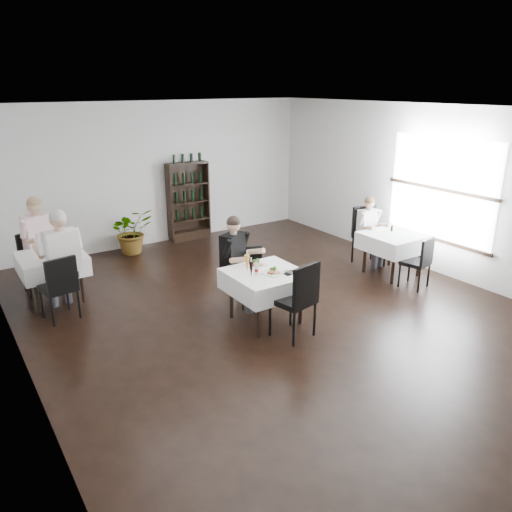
{
  "coord_description": "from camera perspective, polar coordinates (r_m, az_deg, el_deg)",
  "views": [
    {
      "loc": [
        -4.1,
        -5.49,
        3.33
      ],
      "look_at": [
        -0.34,
        0.2,
        0.96
      ],
      "focal_mm": 35.0,
      "sensor_mm": 36.0,
      "label": 1
    }
  ],
  "objects": [
    {
      "name": "room_shell",
      "position": [
        7.09,
        3.17,
        4.17
      ],
      "size": [
        9.0,
        9.0,
        9.0
      ],
      "color": "black",
      "rests_on": "ground"
    },
    {
      "name": "window_right",
      "position": [
        9.53,
        20.36,
        6.9
      ],
      "size": [
        0.06,
        2.3,
        1.85
      ],
      "color": "white",
      "rests_on": "room_shell"
    },
    {
      "name": "wine_shelf",
      "position": [
        11.15,
        -7.72,
        6.12
      ],
      "size": [
        0.9,
        0.28,
        1.75
      ],
      "color": "black",
      "rests_on": "ground"
    },
    {
      "name": "main_table",
      "position": [
        7.2,
        1.12,
        -2.94
      ],
      "size": [
        1.03,
        1.03,
        0.77
      ],
      "color": "black",
      "rests_on": "ground"
    },
    {
      "name": "left_table",
      "position": [
        8.55,
        -22.27,
        -0.8
      ],
      "size": [
        0.98,
        0.98,
        0.77
      ],
      "color": "black",
      "rests_on": "ground"
    },
    {
      "name": "right_table",
      "position": [
        9.33,
        15.4,
        1.57
      ],
      "size": [
        0.98,
        0.98,
        0.77
      ],
      "color": "black",
      "rests_on": "ground"
    },
    {
      "name": "potted_tree",
      "position": [
        10.52,
        -14.03,
        2.78
      ],
      "size": [
        0.87,
        0.76,
        0.93
      ],
      "primitive_type": "imported",
      "rotation": [
        0.0,
        0.0,
        0.05
      ],
      "color": "#2A571D",
      "rests_on": "ground"
    },
    {
      "name": "main_chair_far",
      "position": [
        7.84,
        -0.63,
        -1.86
      ],
      "size": [
        0.53,
        0.54,
        0.91
      ],
      "color": "black",
      "rests_on": "ground"
    },
    {
      "name": "main_chair_near",
      "position": [
        6.74,
        4.83,
        -4.54
      ],
      "size": [
        0.59,
        0.6,
        1.1
      ],
      "color": "black",
      "rests_on": "ground"
    },
    {
      "name": "left_chair_far",
      "position": [
        9.12,
        -23.82,
        -0.16
      ],
      "size": [
        0.6,
        0.6,
        1.0
      ],
      "color": "black",
      "rests_on": "ground"
    },
    {
      "name": "left_chair_near",
      "position": [
        7.79,
        -21.52,
        -3.01
      ],
      "size": [
        0.53,
        0.53,
        1.0
      ],
      "color": "black",
      "rests_on": "ground"
    },
    {
      "name": "right_chair_far",
      "position": [
        9.81,
        12.6,
        2.73
      ],
      "size": [
        0.59,
        0.6,
        1.11
      ],
      "color": "black",
      "rests_on": "ground"
    },
    {
      "name": "right_chair_near",
      "position": [
        8.85,
        18.23,
        -0.36
      ],
      "size": [
        0.5,
        0.5,
        0.91
      ],
      "color": "black",
      "rests_on": "ground"
    },
    {
      "name": "diner_main",
      "position": [
        7.6,
        -2.1,
        0.07
      ],
      "size": [
        0.65,
        0.69,
        1.46
      ],
      "color": "#3B3B42",
      "rests_on": "ground"
    },
    {
      "name": "diner_left_far",
      "position": [
        8.93,
        -23.33,
        1.98
      ],
      "size": [
        0.68,
        0.72,
        1.61
      ],
      "color": "#3B3B42",
      "rests_on": "ground"
    },
    {
      "name": "diner_left_near",
      "position": [
        7.93,
        -21.41,
        0.29
      ],
      "size": [
        0.63,
        0.64,
        1.63
      ],
      "color": "#3B3B42",
      "rests_on": "ground"
    },
    {
      "name": "diner_right_far",
      "position": [
        9.75,
        12.91,
        3.4
      ],
      "size": [
        0.5,
        0.49,
        1.31
      ],
      "color": "#3B3B42",
      "rests_on": "ground"
    },
    {
      "name": "plate_far",
      "position": [
        7.39,
        -0.03,
        -0.96
      ],
      "size": [
        0.29,
        0.29,
        0.09
      ],
      "color": "white",
      "rests_on": "main_table"
    },
    {
      "name": "plate_near",
      "position": [
        7.09,
        1.94,
        -1.87
      ],
      "size": [
        0.33,
        0.33,
        0.08
      ],
      "color": "white",
      "rests_on": "main_table"
    },
    {
      "name": "pilsner_dark",
      "position": [
        6.92,
        -0.56,
        -1.51
      ],
      "size": [
        0.07,
        0.07,
        0.29
      ],
      "color": "black",
      "rests_on": "main_table"
    },
    {
      "name": "pilsner_lager",
      "position": [
        7.07,
        -1.01,
        -0.88
      ],
      "size": [
        0.08,
        0.08,
        0.34
      ],
      "color": "gold",
      "rests_on": "main_table"
    },
    {
      "name": "coke_bottle",
      "position": [
        7.01,
        0.05,
        -1.53
      ],
      "size": [
        0.05,
        0.05,
        0.21
      ],
      "color": "silver",
      "rests_on": "main_table"
    },
    {
      "name": "napkin_cutlery",
      "position": [
        7.11,
        3.86,
        -1.93
      ],
      "size": [
        0.2,
        0.22,
        0.02
      ],
      "color": "black",
      "rests_on": "main_table"
    },
    {
      "name": "pepper_mill",
      "position": [
        9.44,
        15.27,
        3.09
      ],
      "size": [
        0.05,
        0.05,
        0.11
      ],
      "primitive_type": "cylinder",
      "rotation": [
        0.0,
        0.0,
        0.26
      ],
      "color": "black",
      "rests_on": "right_table"
    }
  ]
}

